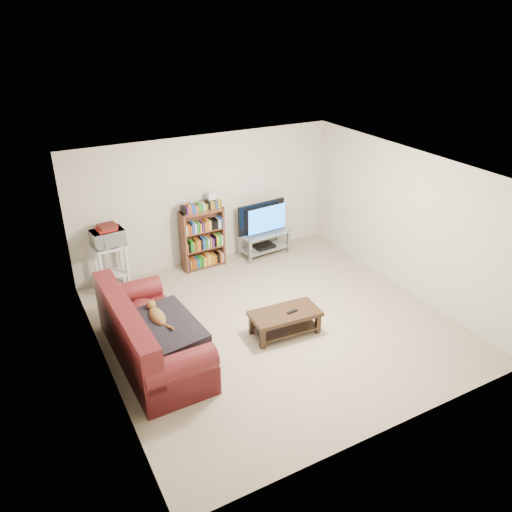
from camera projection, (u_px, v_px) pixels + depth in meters
floor at (274, 323)px, 7.69m from camera, size 5.00×5.00×0.00m
ceiling at (277, 172)px, 6.62m from camera, size 5.00×5.00×0.00m
wall_back at (207, 200)px, 9.13m from camera, size 5.00×0.00×5.00m
wall_front at (396, 346)px, 5.18m from camera, size 5.00×0.00×5.00m
wall_left at (99, 295)px, 6.10m from camera, size 0.00×5.00×5.00m
wall_right at (406, 222)px, 8.21m from camera, size 0.00×5.00×5.00m
sofa at (147, 340)px, 6.74m from camera, size 1.01×2.24×0.95m
blanket at (163, 328)px, 6.60m from camera, size 0.97×1.20×0.19m
cat at (157, 317)px, 6.74m from camera, size 0.26×0.61×0.18m
coffee_table at (285, 318)px, 7.33m from camera, size 1.05×0.58×0.37m
remote at (292, 311)px, 7.27m from camera, size 0.17×0.06×0.02m
tv_stand at (264, 240)px, 9.67m from camera, size 0.98×0.51×0.47m
television at (264, 219)px, 9.47m from camera, size 1.03×0.23×0.59m
dvd_player at (264, 246)px, 9.73m from camera, size 0.40×0.30×0.06m
bookshelf at (203, 238)px, 9.10m from camera, size 0.80×0.27×1.15m
shelf_clutter at (206, 202)px, 8.86m from camera, size 0.58×0.20×0.28m
microwave_stand at (111, 262)px, 8.39m from camera, size 0.55×0.43×0.83m
microwave at (108, 238)px, 8.19m from camera, size 0.54×0.40×0.28m
game_boxes at (106, 229)px, 8.12m from camera, size 0.33×0.29×0.05m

